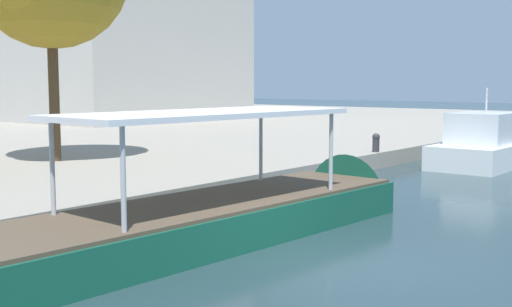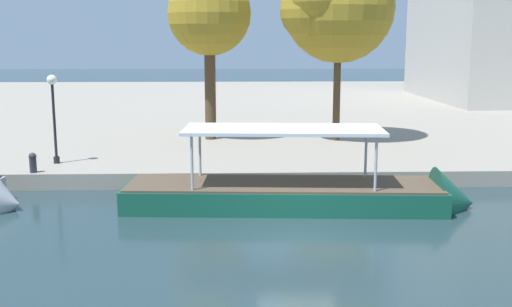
% 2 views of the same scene
% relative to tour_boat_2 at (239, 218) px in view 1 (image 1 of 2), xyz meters
% --- Properties ---
extents(ground_plane, '(220.00, 220.00, 0.00)m').
position_rel_tour_boat_2_xyz_m(ground_plane, '(-0.84, -3.70, -0.36)').
color(ground_plane, '#23383D').
extents(tour_boat_2, '(13.01, 3.67, 4.09)m').
position_rel_tour_boat_2_xyz_m(tour_boat_2, '(0.00, 0.00, 0.00)').
color(tour_boat_2, '#14513D').
rests_on(tour_boat_2, ground_plane).
extents(motor_yacht_3, '(7.71, 2.98, 4.47)m').
position_rel_tour_boat_2_xyz_m(motor_yacht_3, '(17.29, -0.24, 0.27)').
color(motor_yacht_3, white).
rests_on(motor_yacht_3, ground_plane).
extents(mooring_bollard_1, '(0.33, 0.33, 0.80)m').
position_rel_tour_boat_2_xyz_m(mooring_bollard_1, '(13.11, 3.27, 0.75)').
color(mooring_bollard_1, '#2D2D33').
rests_on(mooring_bollard_1, dock_promenade).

